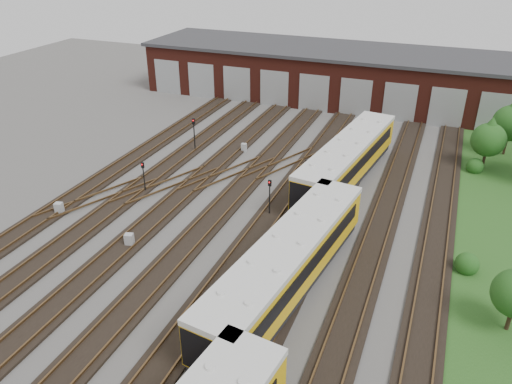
% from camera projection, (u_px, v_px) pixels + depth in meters
% --- Properties ---
extents(ground, '(120.00, 120.00, 0.00)m').
position_uv_depth(ground, '(195.00, 274.00, 31.78)').
color(ground, '#474542').
rests_on(ground, ground).
extents(track_network, '(30.40, 70.00, 0.33)m').
position_uv_depth(track_network, '(197.00, 267.00, 32.27)').
color(track_network, black).
rests_on(track_network, ground).
extents(maintenance_shed, '(51.00, 12.50, 6.35)m').
position_uv_depth(maintenance_shed, '(342.00, 74.00, 63.11)').
color(maintenance_shed, '#531D14').
rests_on(maintenance_shed, ground).
extents(metro_train, '(5.25, 49.01, 3.46)m').
position_uv_depth(metro_train, '(288.00, 264.00, 29.20)').
color(metro_train, black).
rests_on(metro_train, ground).
extents(signal_mast_0, '(0.25, 0.23, 2.70)m').
position_uv_depth(signal_mast_0, '(143.00, 173.00, 40.95)').
color(signal_mast_0, black).
rests_on(signal_mast_0, ground).
extents(signal_mast_1, '(0.31, 0.30, 3.45)m').
position_uv_depth(signal_mast_1, '(194.00, 131.00, 48.26)').
color(signal_mast_1, black).
rests_on(signal_mast_1, ground).
extents(signal_mast_2, '(0.25, 0.24, 3.00)m').
position_uv_depth(signal_mast_2, '(270.00, 193.00, 37.48)').
color(signal_mast_2, black).
rests_on(signal_mast_2, ground).
extents(signal_mast_3, '(0.29, 0.27, 3.46)m').
position_uv_depth(signal_mast_3, '(307.00, 174.00, 39.69)').
color(signal_mast_3, black).
rests_on(signal_mast_3, ground).
extents(relay_cabinet_0, '(0.67, 0.60, 0.96)m').
position_uv_depth(relay_cabinet_0, '(59.00, 209.00, 38.30)').
color(relay_cabinet_0, '#A5A7AA').
rests_on(relay_cabinet_0, ground).
extents(relay_cabinet_1, '(0.59, 0.52, 0.85)m').
position_uv_depth(relay_cabinet_1, '(244.00, 148.00, 49.11)').
color(relay_cabinet_1, '#A5A7AA').
rests_on(relay_cabinet_1, ground).
extents(relay_cabinet_2, '(0.67, 0.61, 0.95)m').
position_uv_depth(relay_cabinet_2, '(129.00, 240.00, 34.43)').
color(relay_cabinet_2, '#A5A7AA').
rests_on(relay_cabinet_2, ground).
extents(relay_cabinet_3, '(0.71, 0.64, 0.99)m').
position_uv_depth(relay_cabinet_3, '(369.00, 149.00, 48.65)').
color(relay_cabinet_3, '#A5A7AA').
rests_on(relay_cabinet_3, ground).
extents(relay_cabinet_4, '(0.59, 0.52, 0.89)m').
position_uv_depth(relay_cabinet_4, '(370.00, 161.00, 46.17)').
color(relay_cabinet_4, '#A5A7AA').
rests_on(relay_cabinet_4, ground).
extents(tree_0, '(3.43, 3.43, 5.68)m').
position_uv_depth(tree_0, '(512.00, 119.00, 46.96)').
color(tree_0, black).
rests_on(tree_0, ground).
extents(tree_1, '(3.02, 3.02, 5.01)m').
position_uv_depth(tree_1, '(489.00, 136.00, 44.29)').
color(tree_1, black).
rests_on(tree_1, ground).
extents(bush_0, '(1.52, 1.52, 1.52)m').
position_uv_depth(bush_0, '(468.00, 261.00, 31.75)').
color(bush_0, '#184E16').
rests_on(bush_0, ground).
extents(bush_1, '(1.51, 1.51, 1.51)m').
position_uv_depth(bush_1, '(475.00, 164.00, 44.89)').
color(bush_1, '#184E16').
rests_on(bush_1, ground).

